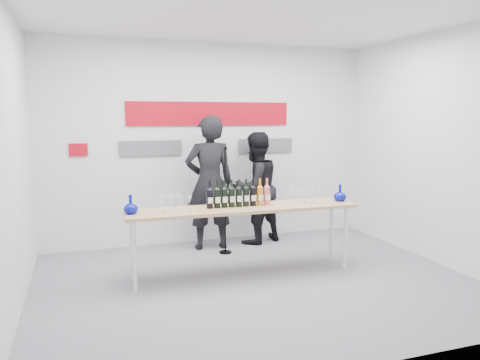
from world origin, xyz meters
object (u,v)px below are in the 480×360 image
object	(u,v)px
tasting_table	(243,212)
presenter_left	(209,183)
presenter_right	(255,188)
mic_stand	(225,221)

from	to	relation	value
tasting_table	presenter_left	size ratio (longest dim) A/B	1.46
presenter_left	presenter_right	bearing A→B (deg)	-169.51
tasting_table	presenter_left	distance (m)	1.24
presenter_left	mic_stand	size ratio (longest dim) A/B	1.28
tasting_table	presenter_right	xyz separation A→B (m)	(0.66, 1.31, 0.07)
presenter_right	mic_stand	xyz separation A→B (m)	(-0.60, -0.40, -0.38)
presenter_left	mic_stand	distance (m)	0.61
presenter_right	presenter_left	bearing A→B (deg)	-13.70
tasting_table	mic_stand	distance (m)	0.97
tasting_table	presenter_right	distance (m)	1.47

